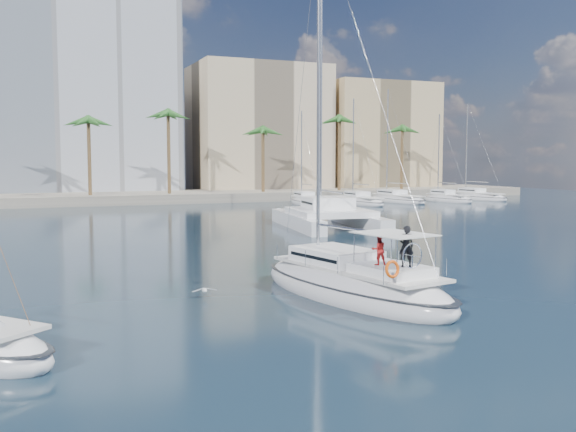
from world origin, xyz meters
name	(u,v)px	position (x,y,z in m)	size (l,w,h in m)	color
ground	(329,286)	(0.00, 0.00, 0.00)	(160.00, 160.00, 0.00)	black
quay	(125,197)	(0.00, 61.00, 0.60)	(120.00, 14.00, 1.20)	gray
building_modern	(22,99)	(-12.00, 73.00, 14.00)	(42.00, 16.00, 28.00)	white
building_beige	(258,131)	(22.00, 70.00, 10.00)	(20.00, 14.00, 20.00)	tan
building_tan_right	(376,139)	(42.00, 68.00, 9.00)	(18.00, 12.00, 18.00)	tan
palm_centre	(128,122)	(0.00, 57.00, 10.28)	(3.60, 3.60, 12.30)	brown
palm_right	(367,127)	(34.00, 57.00, 10.28)	(3.60, 3.60, 12.30)	brown
main_sloop	(352,284)	(-0.15, -2.43, 0.51)	(5.62, 11.64, 16.59)	white
catamaran	(328,213)	(10.78, 22.11, 1.17)	(8.30, 13.76, 18.76)	white
seagull	(204,290)	(-5.71, -0.27, 0.30)	(1.02, 0.44, 0.19)	silver
moored_yacht_a	(307,205)	(20.00, 47.00, 0.00)	(2.72, 9.35, 11.90)	white
moored_yacht_b	(361,204)	(26.50, 45.00, 0.00)	(3.14, 10.78, 13.72)	white
moored_yacht_c	(397,202)	(33.00, 47.00, 0.00)	(3.55, 12.21, 15.54)	white
moored_yacht_d	(447,202)	(39.50, 45.00, 0.00)	(2.72, 9.35, 11.90)	white
moored_yacht_e	(477,200)	(46.00, 47.00, 0.00)	(3.14, 10.78, 13.72)	white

